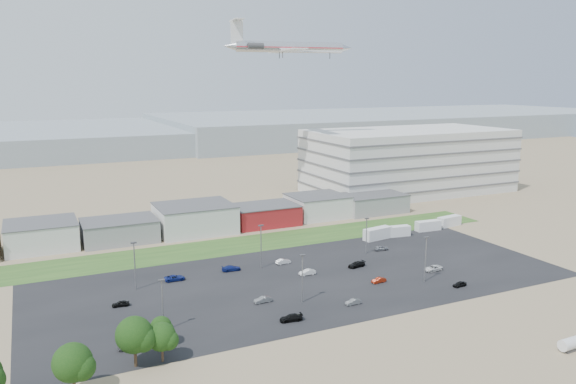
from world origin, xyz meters
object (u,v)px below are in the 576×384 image
airliner (290,47)px  parked_car_0 (433,268)px  parked_car_3 (291,318)px  parked_car_4 (263,300)px  parked_car_7 (307,272)px  parked_car_13 (353,302)px  parked_car_12 (356,264)px  parked_car_9 (175,278)px  parked_car_11 (283,261)px  parked_car_10 (130,345)px  storage_tank_nw (570,344)px  parked_car_6 (231,268)px  parked_car_8 (381,248)px  parked_car_5 (121,304)px  parked_car_1 (379,280)px  box_trailer_a (377,233)px  parked_car_2 (460,284)px

airliner → parked_car_0: (-3.00, -85.61, -55.37)m
parked_car_3 → parked_car_4: bearing=-165.2°
parked_car_7 → parked_car_13: (0.33, -19.57, -0.10)m
parked_car_12 → parked_car_13: bearing=-41.7°
parked_car_0 → parked_car_3: bearing=-77.8°
parked_car_9 → parked_car_11: size_ratio=1.21×
parked_car_11 → parked_car_12: size_ratio=0.84×
parked_car_10 → parked_car_12: bearing=-72.8°
storage_tank_nw → parked_car_7: size_ratio=1.01×
parked_car_4 → parked_car_6: 21.09m
parked_car_8 → parked_car_4: bearing=121.1°
parked_car_3 → parked_car_5: size_ratio=1.29×
parked_car_7 → parked_car_1: bearing=47.4°
parked_car_8 → parked_car_10: parked_car_8 is taller
parked_car_12 → parked_car_4: bearing=-77.7°
storage_tank_nw → box_trailer_a: box_trailer_a is taller
parked_car_6 → parked_car_8: (41.57, -1.51, -0.00)m
parked_car_3 → parked_car_8: parked_car_8 is taller
parked_car_7 → parked_car_12: 13.31m
parked_car_6 → parked_car_12: bearing=-107.7°
parked_car_0 → parked_car_7: bearing=-112.3°
parked_car_1 → parked_car_7: 16.62m
airliner → parked_car_0: size_ratio=10.28×
airliner → parked_car_12: 95.35m
storage_tank_nw → parked_car_6: bearing=121.3°
parked_car_5 → parked_car_7: 42.20m
storage_tank_nw → box_trailer_a: (9.02, 69.96, 0.45)m
parked_car_12 → parked_car_0: bearing=48.1°
box_trailer_a → parked_car_13: size_ratio=2.63×
parked_car_4 → parked_car_13: (16.04, -8.70, -0.07)m
parked_car_1 → parked_car_4: (-27.83, 0.50, 0.04)m
parked_car_4 → parked_car_8: (42.26, 19.56, 0.04)m
box_trailer_a → parked_car_8: size_ratio=2.29×
parked_car_1 → parked_car_10: size_ratio=0.82×
parked_car_4 → parked_car_6: parked_car_6 is taller
parked_car_6 → parked_car_10: (-28.59, -29.98, -0.04)m
parked_car_2 → parked_car_7: size_ratio=0.84×
parked_car_3 → parked_car_8: size_ratio=1.15×
parked_car_4 → parked_car_12: (29.02, 10.72, 0.04)m
box_trailer_a → storage_tank_nw: bearing=-106.9°
parked_car_0 → parked_car_6: 47.92m
airliner → parked_car_2: airliner is taller
parked_car_6 → parked_car_13: parked_car_6 is taller
parked_car_3 → parked_car_9: size_ratio=0.95×
parked_car_2 → parked_car_10: (-70.35, 1.19, 0.05)m
parked_car_7 → parked_car_9: 30.28m
parked_car_9 → parked_car_10: size_ratio=1.09×
storage_tank_nw → parked_car_11: bearing=111.7°
parked_car_8 → parked_car_11: parked_car_8 is taller
parked_car_8 → parked_car_0: bearing=-168.4°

